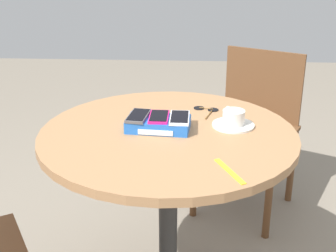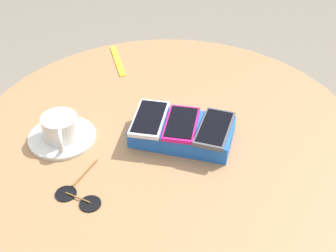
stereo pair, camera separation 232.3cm
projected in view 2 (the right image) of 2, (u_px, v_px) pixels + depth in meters
name	position (u px, v px, depth m)	size (l,w,h in m)	color
round_table	(168.00, 173.00, 1.15)	(0.90, 0.90, 0.76)	#2D2D2D
phone_box	(182.00, 132.00, 1.04)	(0.23, 0.14, 0.04)	blue
phone_gray	(215.00, 128.00, 1.00)	(0.08, 0.14, 0.01)	#515156
phone_magenta	(181.00, 124.00, 1.02)	(0.07, 0.12, 0.01)	#D11975
phone_white	(149.00, 118.00, 1.03)	(0.07, 0.13, 0.01)	silver
saucer	(62.00, 137.00, 1.05)	(0.15, 0.15, 0.01)	silver
coffee_cup	(60.00, 127.00, 1.03)	(0.08, 0.11, 0.05)	silver
lanyard_strap	(118.00, 61.00, 1.31)	(0.17, 0.02, 0.00)	yellow
sunglasses	(79.00, 195.00, 0.91)	(0.10, 0.14, 0.01)	black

